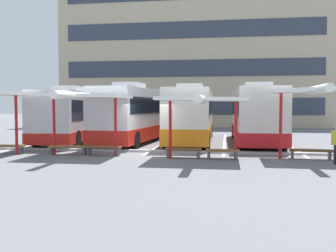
# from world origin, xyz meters

# --- Properties ---
(ground_plane) EXTENTS (160.00, 160.00, 0.00)m
(ground_plane) POSITION_xyz_m (0.00, 0.00, 0.00)
(ground_plane) COLOR slate
(terminal_building) EXTENTS (30.79, 10.32, 19.57)m
(terminal_building) POSITION_xyz_m (0.04, 28.62, 8.44)
(terminal_building) COLOR tan
(terminal_building) RESTS_ON ground
(coach_bus_0) EXTENTS (3.61, 11.20, 3.64)m
(coach_bus_0) POSITION_xyz_m (-6.09, 5.60, 1.71)
(coach_bus_0) COLOR silver
(coach_bus_0) RESTS_ON ground
(coach_bus_1) EXTENTS (3.32, 10.84, 3.83)m
(coach_bus_1) POSITION_xyz_m (-1.88, 5.47, 1.78)
(coach_bus_1) COLOR silver
(coach_bus_1) RESTS_ON ground
(coach_bus_2) EXTENTS (2.86, 11.96, 3.76)m
(coach_bus_2) POSITION_xyz_m (1.69, 6.44, 1.73)
(coach_bus_2) COLOR silver
(coach_bus_2) RESTS_ON ground
(coach_bus_3) EXTENTS (2.88, 11.29, 3.80)m
(coach_bus_3) POSITION_xyz_m (5.82, 6.19, 1.78)
(coach_bus_3) COLOR silver
(coach_bus_3) RESTS_ON ground
(lane_stripe_0) EXTENTS (0.16, 14.00, 0.01)m
(lane_stripe_0) POSITION_xyz_m (-7.75, 6.14, 0.00)
(lane_stripe_0) COLOR white
(lane_stripe_0) RESTS_ON ground
(lane_stripe_1) EXTENTS (0.16, 14.00, 0.01)m
(lane_stripe_1) POSITION_xyz_m (-3.88, 6.14, 0.00)
(lane_stripe_1) COLOR white
(lane_stripe_1) RESTS_ON ground
(lane_stripe_2) EXTENTS (0.16, 14.00, 0.01)m
(lane_stripe_2) POSITION_xyz_m (0.00, 6.14, 0.00)
(lane_stripe_2) COLOR white
(lane_stripe_2) RESTS_ON ground
(lane_stripe_3) EXTENTS (0.16, 14.00, 0.01)m
(lane_stripe_3) POSITION_xyz_m (3.88, 6.14, 0.00)
(lane_stripe_3) COLOR white
(lane_stripe_3) RESTS_ON ground
(lane_stripe_4) EXTENTS (0.16, 14.00, 0.01)m
(lane_stripe_4) POSITION_xyz_m (7.75, 6.14, 0.00)
(lane_stripe_4) COLOR white
(lane_stripe_4) RESTS_ON ground
(bench_1) EXTENTS (1.90, 0.64, 0.45)m
(bench_1) POSITION_xyz_m (-6.95, -1.48, 0.34)
(bench_1) COLOR brown
(bench_1) RESTS_ON ground
(waiting_shelter_1) EXTENTS (4.13, 4.86, 3.05)m
(waiting_shelter_1) POSITION_xyz_m (-2.84, -1.65, 2.83)
(waiting_shelter_1) COLOR red
(waiting_shelter_1) RESTS_ON ground
(bench_2) EXTENTS (1.97, 0.59, 0.45)m
(bench_2) POSITION_xyz_m (-3.74, -1.25, 0.34)
(bench_2) COLOR brown
(bench_2) RESTS_ON ground
(bench_3) EXTENTS (1.82, 0.54, 0.45)m
(bench_3) POSITION_xyz_m (-1.94, -1.24, 0.34)
(bench_3) COLOR brown
(bench_3) RESTS_ON ground
(waiting_shelter_2) EXTENTS (3.98, 5.04, 2.87)m
(waiting_shelter_2) POSITION_xyz_m (2.94, -2.08, 2.66)
(waiting_shelter_2) COLOR red
(waiting_shelter_2) RESTS_ON ground
(bench_4) EXTENTS (1.71, 0.43, 0.45)m
(bench_4) POSITION_xyz_m (2.04, -1.61, 0.34)
(bench_4) COLOR brown
(bench_4) RESTS_ON ground
(bench_5) EXTENTS (1.52, 0.43, 0.45)m
(bench_5) POSITION_xyz_m (3.84, -1.79, 0.33)
(bench_5) COLOR brown
(bench_5) RESTS_ON ground
(waiting_shelter_3) EXTENTS (3.70, 4.53, 3.29)m
(waiting_shelter_3) POSITION_xyz_m (7.80, -1.44, 3.04)
(waiting_shelter_3) COLOR red
(waiting_shelter_3) RESTS_ON ground
(bench_6) EXTENTS (1.93, 0.67, 0.45)m
(bench_6) POSITION_xyz_m (7.80, -1.15, 0.34)
(bench_6) COLOR brown
(bench_6) RESTS_ON ground
(platform_kerb) EXTENTS (44.00, 0.24, 0.12)m
(platform_kerb) POSITION_xyz_m (0.00, 0.29, 0.06)
(platform_kerb) COLOR #ADADA8
(platform_kerb) RESTS_ON ground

